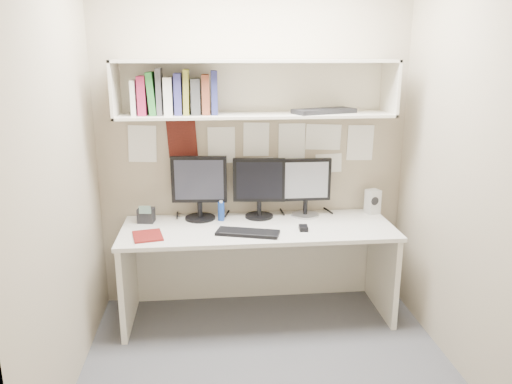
{
  "coord_description": "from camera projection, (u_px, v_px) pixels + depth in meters",
  "views": [
    {
      "loc": [
        -0.36,
        -2.82,
        1.95
      ],
      "look_at": [
        -0.05,
        0.35,
        1.07
      ],
      "focal_mm": 35.0,
      "sensor_mm": 36.0,
      "label": 1
    }
  ],
  "objects": [
    {
      "name": "monitor_left",
      "position": [
        199.0,
        185.0,
        3.79
      ],
      "size": [
        0.42,
        0.23,
        0.49
      ],
      "rotation": [
        0.0,
        0.0,
        -0.08
      ],
      "color": "black",
      "rests_on": "desk"
    },
    {
      "name": "monitor_center",
      "position": [
        259.0,
        185.0,
        3.83
      ],
      "size": [
        0.4,
        0.22,
        0.47
      ],
      "rotation": [
        0.0,
        0.0,
        -0.11
      ],
      "color": "black",
      "rests_on": "desk"
    },
    {
      "name": "speaker",
      "position": [
        373.0,
        202.0,
        3.96
      ],
      "size": [
        0.12,
        0.12,
        0.19
      ],
      "rotation": [
        0.0,
        0.0,
        0.3
      ],
      "color": "#BBBBB6",
      "rests_on": "desk"
    },
    {
      "name": "wall_front",
      "position": [
        301.0,
        227.0,
        1.95
      ],
      "size": [
        2.4,
        0.02,
        2.6
      ],
      "primitive_type": "cube",
      "color": "gray",
      "rests_on": "ground"
    },
    {
      "name": "maroon_notebook",
      "position": [
        148.0,
        236.0,
        3.47
      ],
      "size": [
        0.24,
        0.27,
        0.01
      ],
      "primitive_type": "cube",
      "rotation": [
        0.0,
        0.0,
        0.21
      ],
      "color": "#601210",
      "rests_on": "desk"
    },
    {
      "name": "hutch_tray",
      "position": [
        324.0,
        111.0,
        3.64
      ],
      "size": [
        0.5,
        0.33,
        0.03
      ],
      "primitive_type": "cube",
      "rotation": [
        0.0,
        0.0,
        0.36
      ],
      "color": "black",
      "rests_on": "overhead_hutch"
    },
    {
      "name": "wall_left",
      "position": [
        58.0,
        175.0,
        2.8
      ],
      "size": [
        0.02,
        2.0,
        2.6
      ],
      "primitive_type": "cube",
      "color": "gray",
      "rests_on": "ground"
    },
    {
      "name": "overhead_hutch",
      "position": [
        255.0,
        88.0,
        3.63
      ],
      "size": [
        2.0,
        0.38,
        0.4
      ],
      "color": "beige",
      "rests_on": "wall_back"
    },
    {
      "name": "blue_bottle",
      "position": [
        221.0,
        211.0,
        3.79
      ],
      "size": [
        0.05,
        0.05,
        0.16
      ],
      "color": "navy",
      "rests_on": "desk"
    },
    {
      "name": "floor",
      "position": [
        268.0,
        364.0,
        3.26
      ],
      "size": [
        2.4,
        2.0,
        0.01
      ],
      "primitive_type": "cube",
      "color": "#48484D",
      "rests_on": "ground"
    },
    {
      "name": "desk_phone",
      "position": [
        146.0,
        215.0,
        3.76
      ],
      "size": [
        0.13,
        0.12,
        0.14
      ],
      "rotation": [
        0.0,
        0.0,
        -0.14
      ],
      "color": "black",
      "rests_on": "desk"
    },
    {
      "name": "mouse",
      "position": [
        303.0,
        228.0,
        3.6
      ],
      "size": [
        0.07,
        0.1,
        0.03
      ],
      "primitive_type": "cube",
      "rotation": [
        0.0,
        0.0,
        -0.09
      ],
      "color": "black",
      "rests_on": "desk"
    },
    {
      "name": "keyboard",
      "position": [
        248.0,
        233.0,
        3.52
      ],
      "size": [
        0.47,
        0.27,
        0.02
      ],
      "primitive_type": "cube",
      "rotation": [
        0.0,
        0.0,
        -0.29
      ],
      "color": "black",
      "rests_on": "desk"
    },
    {
      "name": "desk",
      "position": [
        258.0,
        271.0,
        3.78
      ],
      "size": [
        2.0,
        0.7,
        0.73
      ],
      "color": "beige",
      "rests_on": "floor"
    },
    {
      "name": "monitor_right",
      "position": [
        306.0,
        185.0,
        3.87
      ],
      "size": [
        0.39,
        0.22,
        0.46
      ],
      "rotation": [
        0.0,
        0.0,
        -0.0
      ],
      "color": "#A5A5AA",
      "rests_on": "desk"
    },
    {
      "name": "pinned_papers",
      "position": [
        254.0,
        148.0,
        3.88
      ],
      "size": [
        1.92,
        0.01,
        0.48
      ],
      "primitive_type": null,
      "color": "white",
      "rests_on": "wall_back"
    },
    {
      "name": "wall_right",
      "position": [
        466.0,
        166.0,
        3.03
      ],
      "size": [
        0.02,
        2.0,
        2.6
      ],
      "primitive_type": "cube",
      "color": "gray",
      "rests_on": "ground"
    },
    {
      "name": "wall_back",
      "position": [
        254.0,
        142.0,
        3.87
      ],
      "size": [
        2.4,
        0.02,
        2.6
      ],
      "primitive_type": "cube",
      "color": "gray",
      "rests_on": "ground"
    },
    {
      "name": "book_stack",
      "position": [
        176.0,
        94.0,
        3.54
      ],
      "size": [
        0.6,
        0.2,
        0.32
      ],
      "color": "white",
      "rests_on": "overhead_hutch"
    }
  ]
}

